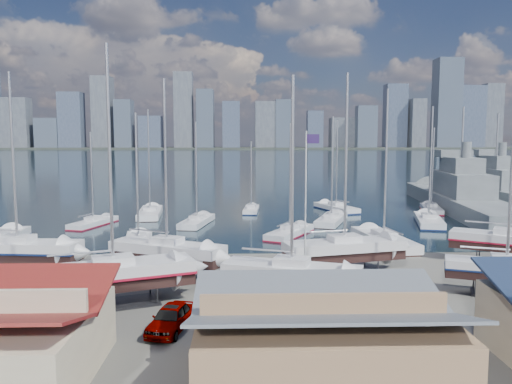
{
  "coord_description": "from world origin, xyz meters",
  "views": [
    {
      "loc": [
        -3.93,
        -48.89,
        11.35
      ],
      "look_at": [
        -2.18,
        8.0,
        5.36
      ],
      "focal_mm": 35.0,
      "sensor_mm": 36.0,
      "label": 1
    }
  ],
  "objects_px": {
    "sailboat_cradle_0": "(18,250)",
    "naval_ship_east": "(460,200)",
    "naval_ship_west": "(494,190)",
    "car_a": "(171,318)",
    "flagpole": "(307,197)"
  },
  "relations": [
    {
      "from": "naval_ship_west",
      "to": "car_a",
      "type": "distance_m",
      "value": 83.43
    },
    {
      "from": "car_a",
      "to": "flagpole",
      "type": "bearing_deg",
      "value": 58.21
    },
    {
      "from": "naval_ship_west",
      "to": "sailboat_cradle_0",
      "type": "bearing_deg",
      "value": 127.47
    },
    {
      "from": "sailboat_cradle_0",
      "to": "naval_ship_west",
      "type": "distance_m",
      "value": 84.93
    },
    {
      "from": "naval_ship_east",
      "to": "car_a",
      "type": "bearing_deg",
      "value": 148.68
    },
    {
      "from": "sailboat_cradle_0",
      "to": "flagpole",
      "type": "height_order",
      "value": "sailboat_cradle_0"
    },
    {
      "from": "sailboat_cradle_0",
      "to": "car_a",
      "type": "xyz_separation_m",
      "value": [
        14.56,
        -12.85,
        -1.33
      ]
    },
    {
      "from": "naval_ship_west",
      "to": "flagpole",
      "type": "height_order",
      "value": "naval_ship_west"
    },
    {
      "from": "sailboat_cradle_0",
      "to": "naval_ship_east",
      "type": "distance_m",
      "value": 65.51
    },
    {
      "from": "naval_ship_east",
      "to": "flagpole",
      "type": "distance_m",
      "value": 50.92
    },
    {
      "from": "sailboat_cradle_0",
      "to": "naval_ship_east",
      "type": "height_order",
      "value": "sailboat_cradle_0"
    },
    {
      "from": "naval_ship_east",
      "to": "sailboat_cradle_0",
      "type": "bearing_deg",
      "value": 131.46
    },
    {
      "from": "naval_ship_east",
      "to": "naval_ship_west",
      "type": "relative_size",
      "value": 1.1
    },
    {
      "from": "naval_ship_east",
      "to": "car_a",
      "type": "xyz_separation_m",
      "value": [
        -39.49,
        -49.87,
        -0.88
      ]
    },
    {
      "from": "sailboat_cradle_0",
      "to": "naval_ship_west",
      "type": "height_order",
      "value": "sailboat_cradle_0"
    }
  ]
}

